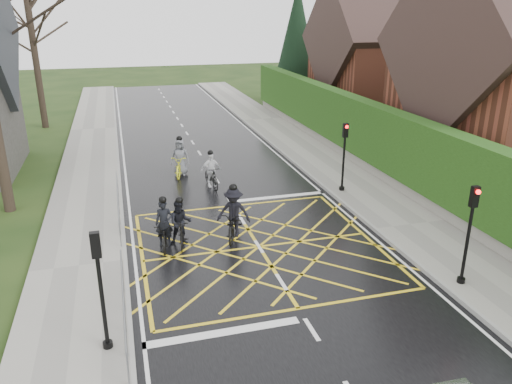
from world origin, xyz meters
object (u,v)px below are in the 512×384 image
cyclist_lead (181,162)px  cyclist_front (211,174)px  cyclist_back (181,227)px  cyclist_rear (165,230)px  cyclist_mid (234,218)px

cyclist_lead → cyclist_front: bearing=-45.2°
cyclist_back → cyclist_lead: size_ratio=0.84×
cyclist_back → cyclist_front: cyclist_back is taller
cyclist_rear → cyclist_back: (0.56, -0.02, 0.07)m
cyclist_rear → cyclist_mid: bearing=9.5°
cyclist_rear → cyclist_front: 6.26m
cyclist_back → cyclist_mid: size_ratio=0.82×
cyclist_back → cyclist_rear: bearing=-174.3°
cyclist_rear → cyclist_lead: 7.94m
cyclist_mid → cyclist_lead: 7.74m
cyclist_rear → cyclist_front: bearing=71.6°
cyclist_back → cyclist_front: 6.06m
cyclist_lead → cyclist_back: bearing=-80.6°
cyclist_mid → cyclist_back: bearing=-155.5°
cyclist_rear → cyclist_back: size_ratio=1.08×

